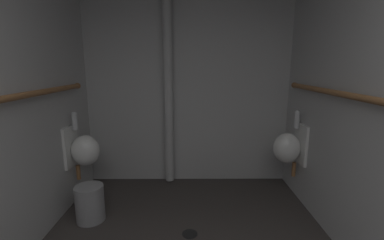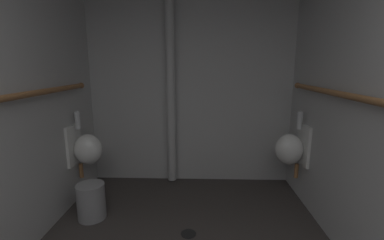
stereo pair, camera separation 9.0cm
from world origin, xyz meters
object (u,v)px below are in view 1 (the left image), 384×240
object	(u,v)px
standpipe_back_wall	(168,79)
waste_bin	(90,203)
urinal_left_mid	(83,150)
urinal_right_mid	(289,147)
floor_drain	(190,234)

from	to	relation	value
standpipe_back_wall	waste_bin	world-z (taller)	standpipe_back_wall
urinal_left_mid	urinal_right_mid	bearing A→B (deg)	1.91
urinal_left_mid	floor_drain	bearing A→B (deg)	-27.34
floor_drain	standpipe_back_wall	bearing A→B (deg)	103.45
urinal_right_mid	standpipe_back_wall	distance (m)	1.60
standpipe_back_wall	urinal_left_mid	bearing A→B (deg)	-149.87
urinal_left_mid	urinal_right_mid	xyz separation A→B (m)	(2.24, 0.07, 0.00)
urinal_right_mid	floor_drain	xyz separation A→B (m)	(-1.10, -0.67, -0.60)
waste_bin	urinal_right_mid	bearing A→B (deg)	11.87
urinal_left_mid	floor_drain	distance (m)	1.42
standpipe_back_wall	floor_drain	world-z (taller)	standpipe_back_wall
floor_drain	waste_bin	size ratio (longest dim) A/B	0.39
standpipe_back_wall	floor_drain	size ratio (longest dim) A/B	18.69
standpipe_back_wall	floor_drain	xyz separation A→B (m)	(0.26, -1.10, -1.33)
waste_bin	standpipe_back_wall	bearing A→B (deg)	50.82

